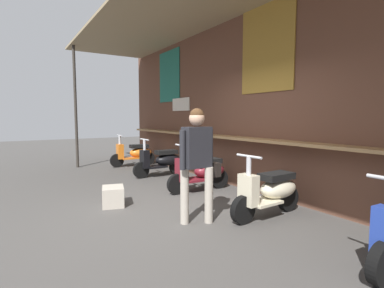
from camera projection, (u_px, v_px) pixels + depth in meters
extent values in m
plane|color=#474442|center=(178.00, 212.00, 4.64)|extent=(34.61, 34.61, 0.00)
cube|color=brown|center=(270.00, 96.00, 5.55)|extent=(12.36, 0.25, 3.80)
cube|color=#A87F51|center=(258.00, 140.00, 5.46)|extent=(11.12, 0.36, 0.05)
cube|color=#236B5B|center=(169.00, 76.00, 8.60)|extent=(1.20, 0.02, 1.48)
cube|color=olive|center=(267.00, 45.00, 5.38)|extent=(1.27, 0.02, 1.72)
cube|color=beige|center=(181.00, 104.00, 8.10)|extent=(0.90, 0.03, 0.35)
cylinder|color=#332D28|center=(76.00, 107.00, 8.57)|extent=(0.08, 0.08, 3.59)
ellipsoid|color=orange|center=(141.00, 152.00, 9.07)|extent=(0.41, 0.72, 0.30)
cube|color=black|center=(139.00, 146.00, 9.03)|extent=(0.33, 0.56, 0.10)
cube|color=orange|center=(130.00, 158.00, 8.91)|extent=(0.40, 0.52, 0.04)
cube|color=orange|center=(120.00, 151.00, 8.74)|extent=(0.29, 0.17, 0.44)
cylinder|color=#B7B7BC|center=(120.00, 147.00, 8.73)|extent=(0.07, 0.07, 0.70)
cylinder|color=#B7B7BC|center=(120.00, 135.00, 8.70)|extent=(0.46, 0.06, 0.04)
cylinder|color=black|center=(117.00, 161.00, 8.72)|extent=(0.12, 0.40, 0.40)
cylinder|color=black|center=(148.00, 158.00, 9.21)|extent=(0.12, 0.40, 0.40)
ellipsoid|color=black|center=(168.00, 160.00, 7.55)|extent=(0.39, 0.70, 0.30)
cube|color=black|center=(166.00, 152.00, 7.50)|extent=(0.30, 0.55, 0.10)
cube|color=black|center=(156.00, 167.00, 7.37)|extent=(0.38, 0.50, 0.04)
cube|color=black|center=(145.00, 159.00, 7.19)|extent=(0.28, 0.16, 0.44)
cylinder|color=#B7B7BC|center=(145.00, 154.00, 7.18)|extent=(0.07, 0.07, 0.70)
cylinder|color=#B7B7BC|center=(144.00, 139.00, 7.15)|extent=(0.46, 0.04, 0.04)
cylinder|color=black|center=(141.00, 170.00, 7.16)|extent=(0.10, 0.40, 0.40)
cylinder|color=black|center=(176.00, 166.00, 7.70)|extent=(0.10, 0.40, 0.40)
ellipsoid|color=maroon|center=(209.00, 170.00, 6.02)|extent=(0.41, 0.71, 0.30)
cube|color=black|center=(207.00, 161.00, 5.98)|extent=(0.32, 0.56, 0.10)
cube|color=maroon|center=(195.00, 179.00, 5.86)|extent=(0.40, 0.51, 0.04)
cube|color=maroon|center=(182.00, 170.00, 5.69)|extent=(0.29, 0.17, 0.44)
cylinder|color=#B7B7BC|center=(182.00, 163.00, 5.68)|extent=(0.07, 0.07, 0.70)
cylinder|color=#B7B7BC|center=(181.00, 145.00, 5.64)|extent=(0.46, 0.05, 0.04)
cylinder|color=black|center=(177.00, 184.00, 5.66)|extent=(0.12, 0.40, 0.40)
cylinder|color=black|center=(219.00, 179.00, 6.16)|extent=(0.12, 0.40, 0.40)
ellipsoid|color=beige|center=(278.00, 188.00, 4.50)|extent=(0.41, 0.71, 0.30)
cube|color=black|center=(276.00, 176.00, 4.45)|extent=(0.32, 0.56, 0.10)
cube|color=beige|center=(262.00, 202.00, 4.32)|extent=(0.40, 0.51, 0.04)
cube|color=beige|center=(248.00, 190.00, 4.12)|extent=(0.29, 0.17, 0.44)
cylinder|color=#B7B7BC|center=(248.00, 181.00, 4.11)|extent=(0.07, 0.07, 0.70)
cylinder|color=#B7B7BC|center=(249.00, 156.00, 4.08)|extent=(0.46, 0.05, 0.04)
cylinder|color=black|center=(243.00, 210.00, 4.09)|extent=(0.12, 0.40, 0.40)
cylinder|color=black|center=(288.00, 199.00, 4.66)|extent=(0.12, 0.40, 0.40)
cylinder|color=black|center=(383.00, 265.00, 2.58)|extent=(0.12, 0.40, 0.40)
cylinder|color=#ADA393|center=(185.00, 196.00, 4.09)|extent=(0.12, 0.12, 0.80)
cylinder|color=#ADA393|center=(209.00, 195.00, 4.13)|extent=(0.12, 0.12, 0.80)
cube|color=#232328|center=(197.00, 147.00, 4.05)|extent=(0.22, 0.41, 0.56)
sphere|color=tan|center=(197.00, 118.00, 4.01)|extent=(0.22, 0.22, 0.22)
sphere|color=#472D19|center=(197.00, 115.00, 4.01)|extent=(0.20, 0.20, 0.20)
cylinder|color=#232328|center=(182.00, 150.00, 3.91)|extent=(0.08, 0.08, 0.53)
cylinder|color=#232328|center=(210.00, 148.00, 4.19)|extent=(0.08, 0.08, 0.53)
cube|color=black|center=(213.00, 169.00, 4.27)|extent=(0.27, 0.11, 0.20)
cube|color=#B2A899|center=(113.00, 196.00, 4.94)|extent=(0.52, 0.46, 0.32)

